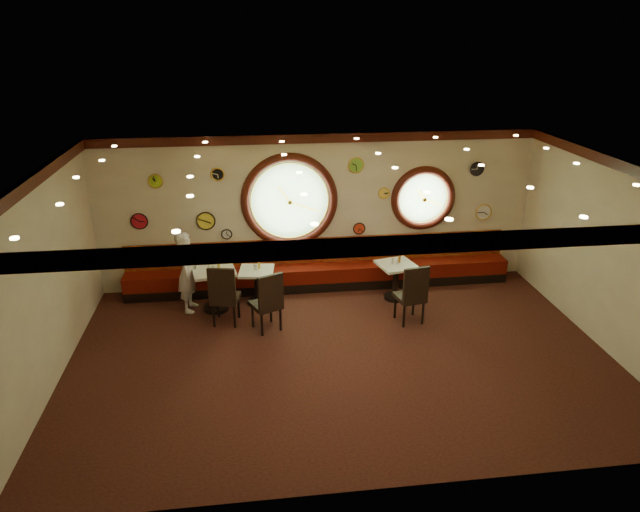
{
  "coord_description": "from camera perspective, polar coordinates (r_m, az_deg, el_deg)",
  "views": [
    {
      "loc": [
        -1.4,
        -8.15,
        5.16
      ],
      "look_at": [
        -0.25,
        0.8,
        1.5
      ],
      "focal_mm": 32.0,
      "sensor_mm": 36.0,
      "label": 1
    }
  ],
  "objects": [
    {
      "name": "porthole_right_glass",
      "position": [
        12.18,
        10.25,
        5.72
      ],
      "size": [
        1.1,
        0.02,
        1.1
      ],
      "primitive_type": "cylinder",
      "rotation": [
        1.57,
        0.0,
        0.0
      ],
      "color": "#76AC67",
      "rests_on": "wall_back"
    },
    {
      "name": "condiment_c_pepper",
      "position": [
        11.38,
        7.76,
        -0.61
      ],
      "size": [
        0.03,
        0.03,
        0.09
      ],
      "primitive_type": "cylinder",
      "color": "silver",
      "rests_on": "table_c"
    },
    {
      "name": "porthole_right_frame",
      "position": [
        12.17,
        10.27,
        5.7
      ],
      "size": [
        1.38,
        0.18,
        1.38
      ],
      "primitive_type": "torus",
      "rotation": [
        1.57,
        0.0,
        0.0
      ],
      "color": "#38100A",
      "rests_on": "wall_back"
    },
    {
      "name": "table_c",
      "position": [
        11.53,
        7.59,
        -2.07
      ],
      "size": [
        0.83,
        0.83,
        0.76
      ],
      "color": "black",
      "rests_on": "floor"
    },
    {
      "name": "wall_back",
      "position": [
        11.78,
        -0.13,
        4.5
      ],
      "size": [
        9.0,
        0.02,
        3.2
      ],
      "primitive_type": "cube",
      "color": "beige",
      "rests_on": "floor"
    },
    {
      "name": "wall_clock_1",
      "position": [
        12.37,
        15.41,
        8.41
      ],
      "size": [
        0.28,
        0.03,
        0.28
      ],
      "primitive_type": "cylinder",
      "rotation": [
        1.57,
        0.0,
        0.0
      ],
      "color": "black",
      "rests_on": "wall_back"
    },
    {
      "name": "ceiling",
      "position": [
        8.49,
        2.41,
        8.73
      ],
      "size": [
        9.0,
        6.0,
        0.02
      ],
      "primitive_type": "cube",
      "color": "gold",
      "rests_on": "wall_back"
    },
    {
      "name": "condiment_a_salt",
      "position": [
        11.01,
        -11.08,
        -1.07
      ],
      "size": [
        0.03,
        0.03,
        0.1
      ],
      "primitive_type": "cylinder",
      "color": "silver",
      "rests_on": "table_a"
    },
    {
      "name": "wall_right",
      "position": [
        10.67,
        26.84,
        0.11
      ],
      "size": [
        0.02,
        6.0,
        3.2
      ],
      "primitive_type": "cube",
      "color": "beige",
      "rests_on": "floor"
    },
    {
      "name": "wall_clock_0",
      "position": [
        11.88,
        6.41,
        6.28
      ],
      "size": [
        0.22,
        0.03,
        0.22
      ],
      "primitive_type": "cylinder",
      "rotation": [
        1.57,
        0.0,
        0.0
      ],
      "color": "#EDD04F",
      "rests_on": "wall_back"
    },
    {
      "name": "wall_clock_2",
      "position": [
        11.8,
        -9.3,
        2.18
      ],
      "size": [
        0.2,
        0.03,
        0.2
      ],
      "primitive_type": "cylinder",
      "rotation": [
        1.57,
        0.0,
        0.0
      ],
      "color": "silver",
      "rests_on": "wall_back"
    },
    {
      "name": "porthole_left_frame",
      "position": [
        11.64,
        -3.06,
        5.53
      ],
      "size": [
        1.98,
        0.18,
        1.98
      ],
      "primitive_type": "torus",
      "rotation": [
        1.57,
        0.0,
        0.0
      ],
      "color": "#38100A",
      "rests_on": "wall_back"
    },
    {
      "name": "wall_clock_8",
      "position": [
        12.71,
        16.03,
        4.24
      ],
      "size": [
        0.34,
        0.03,
        0.34
      ],
      "primitive_type": "cylinder",
      "rotation": [
        1.57,
        0.0,
        0.0
      ],
      "color": "white",
      "rests_on": "wall_back"
    },
    {
      "name": "porthole_left_glass",
      "position": [
        11.65,
        -3.07,
        5.55
      ],
      "size": [
        1.66,
        0.02,
        1.66
      ],
      "primitive_type": "cylinder",
      "rotation": [
        1.57,
        0.0,
        0.0
      ],
      "color": "#76AC67",
      "rests_on": "wall_back"
    },
    {
      "name": "molding_right",
      "position": [
        10.23,
        28.06,
        7.96
      ],
      "size": [
        0.1,
        6.0,
        0.18
      ],
      "primitive_type": "cube",
      "color": "#38100A",
      "rests_on": "wall_back"
    },
    {
      "name": "banquette_back",
      "position": [
        12.01,
        -0.09,
        0.55
      ],
      "size": [
        8.0,
        0.1,
        0.55
      ],
      "primitive_type": "cube",
      "color": "#620709",
      "rests_on": "wall_back"
    },
    {
      "name": "molding_back",
      "position": [
        11.37,
        -0.1,
        11.7
      ],
      "size": [
        9.0,
        0.1,
        0.18
      ],
      "primitive_type": "cube",
      "color": "#38100A",
      "rests_on": "wall_back"
    },
    {
      "name": "chair_b",
      "position": [
        10.19,
        -5.19,
        -4.25
      ],
      "size": [
        0.64,
        0.64,
        0.71
      ],
      "rotation": [
        0.0,
        0.0,
        0.43
      ],
      "color": "black",
      "rests_on": "floor"
    },
    {
      "name": "porthole_left_ring",
      "position": [
        11.61,
        -3.05,
        5.49
      ],
      "size": [
        1.61,
        0.03,
        1.61
      ],
      "primitive_type": "torus",
      "rotation": [
        1.57,
        0.0,
        0.0
      ],
      "color": "gold",
      "rests_on": "wall_back"
    },
    {
      "name": "condiment_b_bottle",
      "position": [
        11.24,
        -6.11,
        -0.85
      ],
      "size": [
        0.05,
        0.05,
        0.16
      ],
      "primitive_type": "cylinder",
      "color": "gold",
      "rests_on": "table_b"
    },
    {
      "name": "wall_clock_6",
      "position": [
        11.61,
        3.61,
        9.05
      ],
      "size": [
        0.3,
        0.03,
        0.3
      ],
      "primitive_type": "cylinder",
      "rotation": [
        1.57,
        0.0,
        0.0
      ],
      "color": "#72B438",
      "rests_on": "wall_back"
    },
    {
      "name": "floor",
      "position": [
        9.74,
        2.11,
        -9.91
      ],
      "size": [
        9.0,
        6.0,
        0.0
      ],
      "primitive_type": "cube",
      "color": "#331111",
      "rests_on": "ground"
    },
    {
      "name": "chair_a",
      "position": [
        10.49,
        -9.62,
        -3.56
      ],
      "size": [
        0.58,
        0.58,
        0.73
      ],
      "rotation": [
        0.0,
        0.0,
        -0.19
      ],
      "color": "black",
      "rests_on": "floor"
    },
    {
      "name": "condiment_a_bottle",
      "position": [
        11.02,
        -10.12,
        -0.8
      ],
      "size": [
        0.05,
        0.05,
        0.16
      ],
      "primitive_type": "cylinder",
      "color": "gold",
      "rests_on": "table_a"
    },
    {
      "name": "condiment_b_pepper",
      "position": [
        11.2,
        -6.4,
        -1.15
      ],
      "size": [
        0.03,
        0.03,
        0.09
      ],
      "primitive_type": "cylinder",
      "color": "silver",
      "rests_on": "table_b"
    },
    {
      "name": "chair_c",
      "position": [
        10.54,
        9.26,
        -3.47
      ],
      "size": [
        0.57,
        0.57,
        0.72
      ],
      "rotation": [
        0.0,
        0.0,
        0.19
      ],
      "color": "black",
      "rests_on": "floor"
    },
    {
      "name": "table_b",
      "position": [
        11.31,
        -6.32,
        -2.64
      ],
      "size": [
        0.73,
        0.73,
        0.72
      ],
      "color": "black",
      "rests_on": "floor"
    },
    {
      "name": "banquette_base",
      "position": [
        12.07,
        0.04,
        -2.7
      ],
      "size": [
        8.0,
        0.55,
        0.2
      ],
      "primitive_type": "cube",
      "color": "black",
      "rests_on": "floor"
    },
    {
      "name": "table_a",
      "position": [
        11.15,
        -10.49,
        -2.77
      ],
      "size": [
        0.91,
        0.91,
        0.86
      ],
      "color": "black",
      "rests_on": "floor"
    },
    {
      "name": "molding_left",
      "position": [
        8.94,
        -27.2,
        6.38
      ],
      "size": [
        0.1,
        6.0,
        0.18
      ],
      "primitive_type": "cube",
      "color": "#38100A",
      "rests_on": "wall_back"
    },
    {
      "name": "condiment_a_pepper",
      "position": [
        10.91,
        -10.66,
        -1.24
      ],
      "size": [
        0.04,
        0.04,
        0.1
      ],
      "primitive_type": "cylinder",
      "color": "silver",
      "rests_on": "table_a"
    },
    {
      "name": "wall_clock_5",
      "position": [
        12.0,
        3.93,
        2.77
      ],
      "size": [
        0.24,
        0.03,
        0.24
      ],
      "primitive_type": "cylinder",
      "rotation": [
        1.57,
        0.0,
        0.0
      ],
      "color": "red",
      "rests_on": "wall_back"
    },
    {
      "name": "molding_front",
      "position": [
        5.76,
        7.26,
        1.04
      ],
      "size": [
        9.0,
        0.1,
        0.18
      ],
      "primitive_type": "cube",
      "color": "#38100A",
      "rests_on": "wall_back"
    },
    {
      "name": "wall_clock_7",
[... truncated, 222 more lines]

